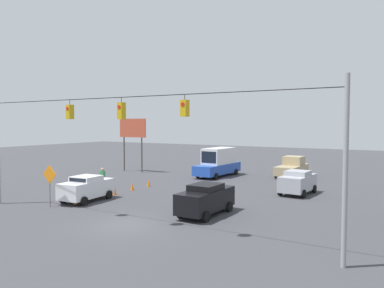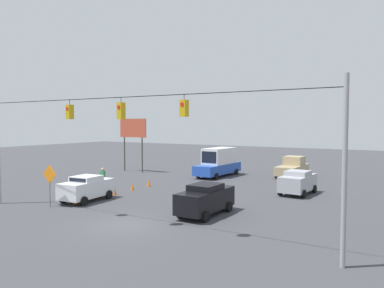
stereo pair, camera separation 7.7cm
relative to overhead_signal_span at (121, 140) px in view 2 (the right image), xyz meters
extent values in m
plane|color=#3D3D42|center=(-0.02, -0.33, -4.69)|extent=(140.00, 140.00, 0.00)
cylinder|color=#939399|center=(-11.31, 0.00, -0.93)|extent=(0.20, 0.20, 7.52)
cylinder|color=black|center=(-0.02, 0.00, 2.31)|extent=(22.57, 0.04, 0.04)
cube|color=gold|center=(-4.02, 0.00, 1.64)|extent=(0.32, 0.36, 0.80)
cylinder|color=black|center=(-4.02, 0.00, 2.18)|extent=(0.03, 0.03, 0.26)
cylinder|color=red|center=(-4.02, 0.19, 1.82)|extent=(0.20, 0.02, 0.20)
cube|color=gold|center=(-0.02, 0.00, 1.58)|extent=(0.32, 0.36, 0.90)
cylinder|color=black|center=(-0.02, 0.00, 2.17)|extent=(0.03, 0.03, 0.28)
cylinder|color=red|center=(-0.02, 0.19, 1.78)|extent=(0.20, 0.02, 0.20)
cube|color=gold|center=(3.98, 0.00, 1.59)|extent=(0.32, 0.36, 0.85)
cylinder|color=black|center=(3.98, 0.00, 2.16)|extent=(0.03, 0.03, 0.30)
cylinder|color=red|center=(3.98, 0.19, 1.78)|extent=(0.20, 0.02, 0.20)
cube|color=#234CB2|center=(4.35, -19.92, -3.87)|extent=(2.56, 6.64, 1.00)
cube|color=silver|center=(4.33, -20.25, -2.54)|extent=(2.24, 4.29, 1.67)
cube|color=black|center=(4.46, -18.15, -2.54)|extent=(1.73, 0.12, 1.17)
cylinder|color=black|center=(5.56, -17.87, -4.37)|extent=(0.26, 0.65, 0.64)
cylinder|color=black|center=(3.40, -17.74, -4.37)|extent=(0.26, 0.65, 0.64)
cylinder|color=black|center=(5.31, -22.10, -4.37)|extent=(0.26, 0.65, 0.64)
cylinder|color=black|center=(3.14, -21.97, -4.37)|extent=(0.26, 0.65, 0.64)
cube|color=#A8AAB2|center=(-5.67, -14.22, -3.78)|extent=(2.13, 4.12, 1.19)
cube|color=#A8AAB2|center=(-5.67, -14.22, -3.00)|extent=(1.82, 1.87, 0.36)
cube|color=black|center=(-5.73, -15.11, -3.00)|extent=(1.47, 0.13, 0.25)
cylinder|color=black|center=(-6.68, -15.45, -4.37)|extent=(0.27, 0.65, 0.64)
cylinder|color=black|center=(-4.84, -15.58, -4.37)|extent=(0.27, 0.65, 0.64)
cylinder|color=black|center=(-6.50, -12.86, -4.37)|extent=(0.27, 0.65, 0.64)
cylinder|color=black|center=(-4.66, -12.99, -4.37)|extent=(0.27, 0.65, 0.64)
cube|color=silver|center=(6.71, -3.77, -3.80)|extent=(2.20, 4.20, 1.14)
cube|color=silver|center=(6.71, -3.77, -3.05)|extent=(1.87, 1.92, 0.36)
cube|color=black|center=(6.64, -2.87, -3.05)|extent=(1.50, 0.14, 0.25)
cylinder|color=black|center=(7.54, -2.38, -4.37)|extent=(0.27, 0.66, 0.64)
cylinder|color=black|center=(5.67, -2.53, -4.37)|extent=(0.27, 0.66, 0.64)
cylinder|color=black|center=(7.75, -5.01, -4.37)|extent=(0.27, 0.66, 0.64)
cylinder|color=black|center=(5.88, -5.16, -4.37)|extent=(0.27, 0.66, 0.64)
cube|color=black|center=(-2.67, -4.59, -3.76)|extent=(1.81, 4.61, 1.23)
cube|color=black|center=(-2.67, -4.59, -2.96)|extent=(1.63, 2.05, 0.36)
cube|color=black|center=(-2.69, -5.61, -2.96)|extent=(1.38, 0.05, 0.25)
cylinder|color=black|center=(-3.56, -6.06, -4.37)|extent=(0.23, 0.64, 0.64)
cylinder|color=black|center=(-1.83, -6.10, -4.37)|extent=(0.23, 0.64, 0.64)
cylinder|color=black|center=(-3.50, -3.09, -4.37)|extent=(0.23, 0.64, 0.64)
cylinder|color=black|center=(-1.78, -3.12, -4.37)|extent=(0.23, 0.64, 0.64)
cube|color=tan|center=(-2.54, -23.53, -3.92)|extent=(2.22, 5.54, 0.90)
cube|color=tan|center=(-2.56, -24.19, -3.02)|extent=(1.95, 2.03, 0.90)
cube|color=black|center=(-2.59, -25.19, -3.02)|extent=(1.64, 0.07, 0.63)
cylinder|color=black|center=(-3.62, -25.28, -4.37)|extent=(0.24, 0.65, 0.64)
cylinder|color=black|center=(-1.57, -25.35, -4.37)|extent=(0.24, 0.65, 0.64)
cylinder|color=black|center=(-3.50, -21.72, -4.37)|extent=(0.24, 0.65, 0.64)
cylinder|color=black|center=(-1.46, -21.79, -4.37)|extent=(0.24, 0.65, 0.64)
cone|color=orange|center=(6.59, -2.62, -4.38)|extent=(0.30, 0.30, 0.63)
cone|color=orange|center=(6.82, -4.82, -4.38)|extent=(0.30, 0.30, 0.63)
cone|color=orange|center=(6.58, -6.56, -4.38)|extent=(0.30, 0.30, 0.63)
cone|color=orange|center=(6.70, -8.83, -4.38)|extent=(0.30, 0.30, 0.63)
cone|color=orange|center=(6.65, -11.00, -4.38)|extent=(0.30, 0.30, 0.63)
cylinder|color=#4C473D|center=(13.22, -18.29, -2.69)|extent=(0.16, 0.16, 4.00)
cylinder|color=#4C473D|center=(15.86, -18.29, -2.69)|extent=(0.16, 0.16, 4.00)
cube|color=#BF4C33|center=(14.54, -18.29, 0.38)|extent=(3.77, 0.12, 2.15)
cylinder|color=slate|center=(7.33, -1.11, -3.79)|extent=(0.06, 0.06, 1.80)
cube|color=orange|center=(7.33, -1.11, -2.49)|extent=(1.27, 0.04, 1.27)
cylinder|color=#2D334C|center=(9.38, -8.11, -4.27)|extent=(0.28, 0.28, 0.85)
cube|color=#338C4C|center=(9.38, -8.11, -3.50)|extent=(0.40, 0.24, 0.68)
sphere|color=tan|center=(9.38, -8.11, -3.03)|extent=(0.27, 0.27, 0.27)
camera|label=1|loc=(-13.58, 15.28, 0.92)|focal=35.00mm
camera|label=2|loc=(-13.65, 15.24, 0.92)|focal=35.00mm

